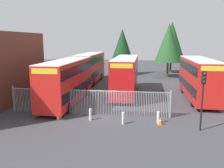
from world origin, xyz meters
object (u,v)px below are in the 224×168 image
double_decker_bus_behind_fence_right (126,74)px  bollard_near_left (58,114)px  double_decker_bus_far_back (90,67)px  bollard_near_right (123,118)px  traffic_cone_mid_forecourt (60,115)px  traffic_cone_by_gate (160,121)px  double_decker_bus_behind_fence_left (198,77)px  double_decker_bus_near_gate (67,80)px  bollard_far_right (158,117)px  bollard_center_front (90,114)px  traffic_light_kerbside (203,90)px

double_decker_bus_behind_fence_right → bollard_near_left: 11.11m
double_decker_bus_far_back → bollard_near_right: bearing=-69.2°
double_decker_bus_behind_fence_right → double_decker_bus_far_back: 9.51m
double_decker_bus_far_back → traffic_cone_mid_forecourt: double_decker_bus_far_back is taller
traffic_cone_by_gate → double_decker_bus_behind_fence_right: bearing=109.2°
double_decker_bus_behind_fence_left → bollard_near_left: (-12.79, -8.81, -1.95)m
double_decker_bus_near_gate → bollard_far_right: (8.90, -4.90, -1.95)m
double_decker_bus_near_gate → bollard_near_left: (0.84, -5.15, -1.95)m
double_decker_bus_behind_fence_right → bollard_center_front: size_ratio=11.38×
double_decker_bus_behind_fence_left → bollard_near_right: double_decker_bus_behind_fence_left is taller
traffic_cone_mid_forecourt → bollard_far_right: bearing=-0.3°
bollard_far_right → traffic_light_kerbside: 4.00m
double_decker_bus_behind_fence_right → bollard_center_front: 10.04m
double_decker_bus_near_gate → traffic_cone_mid_forecourt: size_ratio=18.32×
double_decker_bus_behind_fence_right → bollard_center_front: double_decker_bus_behind_fence_right is taller
double_decker_bus_far_back → bollard_near_left: bearing=-85.7°
double_decker_bus_near_gate → traffic_cone_by_gate: bearing=-30.0°
bollard_near_left → traffic_cone_by_gate: bollard_near_left is taller
double_decker_bus_behind_fence_right → traffic_cone_mid_forecourt: (-4.66, -9.57, -2.13)m
traffic_light_kerbside → bollard_far_right: bearing=159.5°
bollard_near_right → bollard_far_right: size_ratio=1.00×
double_decker_bus_behind_fence_left → double_decker_bus_far_back: 16.39m
double_decker_bus_behind_fence_left → bollard_near_right: 11.92m
double_decker_bus_far_back → bollard_center_front: 17.54m
bollard_near_left → bollard_far_right: same height
double_decker_bus_near_gate → double_decker_bus_behind_fence_right: same height
double_decker_bus_far_back → traffic_cone_mid_forecourt: bearing=-85.4°
double_decker_bus_behind_fence_left → bollard_far_right: bearing=-118.9°
double_decker_bus_behind_fence_right → double_decker_bus_far_back: (-6.03, 7.35, 0.00)m
bollard_near_right → double_decker_bus_near_gate: bearing=138.7°
traffic_cone_by_gate → traffic_cone_mid_forecourt: 8.13m
bollard_near_left → bollard_far_right: size_ratio=1.00×
double_decker_bus_near_gate → bollard_near_left: 5.57m
bollard_far_right → bollard_center_front: bearing=-179.9°
double_decker_bus_near_gate → traffic_light_kerbside: bearing=-26.9°
double_decker_bus_near_gate → bollard_near_left: double_decker_bus_near_gate is taller
double_decker_bus_behind_fence_right → bollard_far_right: size_ratio=11.38×
double_decker_bus_far_back → bollard_far_right: double_decker_bus_far_back is taller
double_decker_bus_behind_fence_right → traffic_cone_mid_forecourt: bearing=-116.0°
double_decker_bus_near_gate → traffic_cone_mid_forecourt: (0.92, -4.86, -2.13)m
double_decker_bus_near_gate → bollard_far_right: size_ratio=11.38×
bollard_near_left → traffic_cone_by_gate: (8.21, -0.09, -0.19)m
bollard_center_front → traffic_cone_mid_forecourt: bollard_center_front is taller
double_decker_bus_behind_fence_right → bollard_near_left: bearing=-115.7°
traffic_cone_mid_forecourt → bollard_center_front: bearing=-1.2°
double_decker_bus_behind_fence_right → bollard_center_front: (-2.08, -9.62, -1.95)m
bollard_far_right → double_decker_bus_near_gate: bearing=151.1°
double_decker_bus_far_back → bollard_near_right: size_ratio=11.38×
double_decker_bus_behind_fence_left → bollard_far_right: double_decker_bus_behind_fence_left is taller
bollard_near_left → bollard_center_front: (2.66, 0.23, 0.00)m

